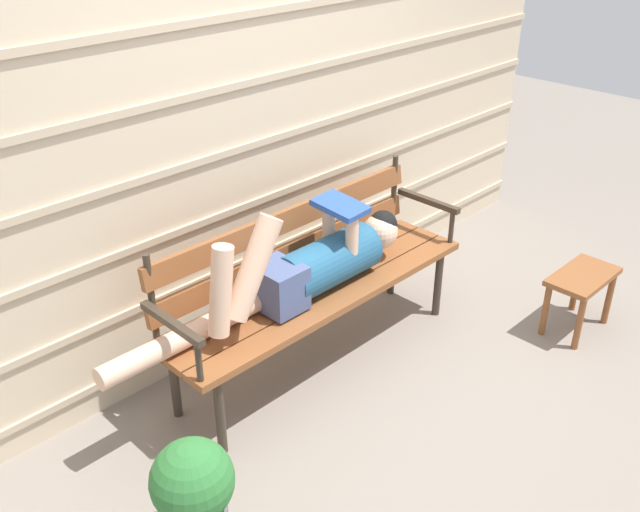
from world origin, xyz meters
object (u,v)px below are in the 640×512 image
at_px(reclining_person, 307,267).
at_px(footstool, 581,286).
at_px(park_bench, 311,275).
at_px(potted_plant, 194,494).

relative_size(reclining_person, footstool, 3.97).
xyz_separation_m(park_bench, potted_plant, (-1.17, -0.58, -0.21)).
distance_m(reclining_person, footstool, 1.57).
height_order(park_bench, potted_plant, park_bench).
distance_m(footstool, potted_plant, 2.41).
height_order(footstool, potted_plant, potted_plant).
xyz_separation_m(park_bench, footstool, (1.22, -0.88, -0.21)).
bearing_deg(reclining_person, park_bench, 36.69).
xyz_separation_m(footstool, potted_plant, (-2.39, 0.30, 0.00)).
bearing_deg(potted_plant, reclining_person, 25.40).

